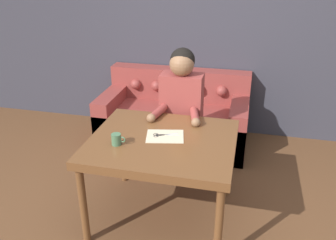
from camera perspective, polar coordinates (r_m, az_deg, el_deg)
ground_plane at (r=3.17m, az=0.28°, el=-16.69°), size 16.00×16.00×0.00m
wall_back at (r=4.42m, az=6.39°, el=14.23°), size 8.00×0.06×2.60m
dining_table at (r=2.89m, az=-0.88°, el=-4.40°), size 1.16×1.01×0.77m
couch at (r=4.35m, az=1.08°, el=0.35°), size 1.74×0.90×0.84m
person at (r=3.46m, az=2.13°, el=1.01°), size 0.48×0.56×1.35m
pattern_paper_main at (r=2.89m, az=-0.48°, el=-2.62°), size 0.34×0.29×0.00m
scissors at (r=2.90m, az=-1.06°, el=-2.44°), size 0.21×0.12×0.01m
mug at (r=2.77m, az=-8.25°, el=-3.10°), size 0.11×0.08×0.09m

